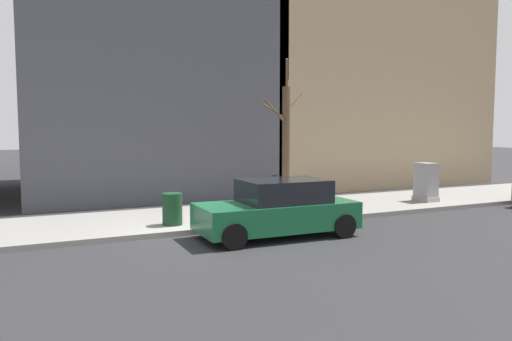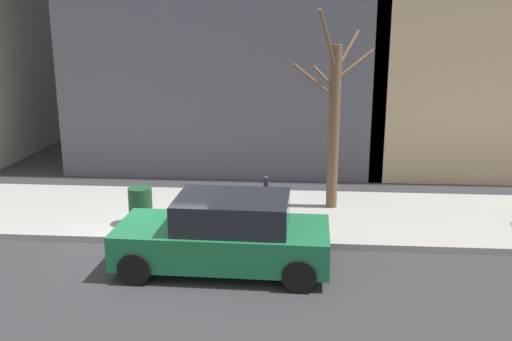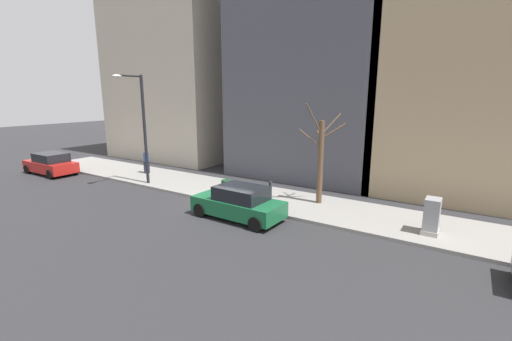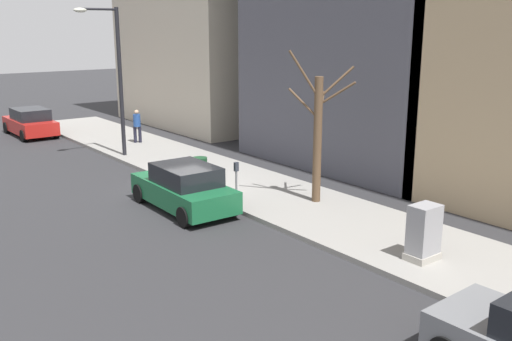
{
  "view_description": "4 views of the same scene",
  "coord_description": "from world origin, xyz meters",
  "px_view_note": "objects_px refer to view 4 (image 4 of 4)",
  "views": [
    {
      "loc": [
        -12.67,
        4.16,
        2.89
      ],
      "look_at": [
        0.5,
        -2.1,
        1.63
      ],
      "focal_mm": 35.0,
      "sensor_mm": 36.0,
      "label": 1
    },
    {
      "loc": [
        -11.69,
        -3.41,
        4.84
      ],
      "look_at": [
        1.96,
        -2.34,
        1.25
      ],
      "focal_mm": 40.0,
      "sensor_mm": 36.0,
      "label": 2
    },
    {
      "loc": [
        -13.04,
        -10.68,
        5.47
      ],
      "look_at": [
        1.2,
        -1.37,
        1.73
      ],
      "focal_mm": 24.0,
      "sensor_mm": 36.0,
      "label": 3
    },
    {
      "loc": [
        -10.16,
        -17.56,
        5.85
      ],
      "look_at": [
        1.73,
        -2.09,
        0.9
      ],
      "focal_mm": 40.0,
      "sensor_mm": 36.0,
      "label": 4
    }
  ],
  "objects_px": {
    "parked_car_red": "(30,123)",
    "utility_box": "(424,233)",
    "bare_tree": "(318,134)",
    "parking_meter": "(236,178)",
    "streetlamp": "(114,70)",
    "parked_car_green": "(184,188)",
    "pedestrian_near_meter": "(137,124)",
    "trash_bin": "(200,169)"
  },
  "relations": [
    {
      "from": "trash_bin",
      "to": "pedestrian_near_meter",
      "type": "distance_m",
      "value": 8.31
    },
    {
      "from": "parked_car_red",
      "to": "streetlamp",
      "type": "xyz_separation_m",
      "value": [
        1.44,
        -8.22,
        3.28
      ]
    },
    {
      "from": "parked_car_green",
      "to": "pedestrian_near_meter",
      "type": "xyz_separation_m",
      "value": [
        3.46,
        10.47,
        0.35
      ]
    },
    {
      "from": "parking_meter",
      "to": "utility_box",
      "type": "distance_m",
      "value": 6.88
    },
    {
      "from": "parked_car_green",
      "to": "parked_car_red",
      "type": "relative_size",
      "value": 1.01
    },
    {
      "from": "parking_meter",
      "to": "streetlamp",
      "type": "relative_size",
      "value": 0.21
    },
    {
      "from": "parked_car_red",
      "to": "bare_tree",
      "type": "relative_size",
      "value": 0.84
    },
    {
      "from": "utility_box",
      "to": "bare_tree",
      "type": "bearing_deg",
      "value": 76.0
    },
    {
      "from": "pedestrian_near_meter",
      "to": "utility_box",
      "type": "bearing_deg",
      "value": -67.76
    },
    {
      "from": "streetlamp",
      "to": "bare_tree",
      "type": "xyz_separation_m",
      "value": [
        2.33,
        -10.49,
        -1.59
      ]
    },
    {
      "from": "parking_meter",
      "to": "streetlamp",
      "type": "xyz_separation_m",
      "value": [
        -0.17,
        8.91,
        3.04
      ]
    },
    {
      "from": "bare_tree",
      "to": "streetlamp",
      "type": "bearing_deg",
      "value": 102.51
    },
    {
      "from": "parking_meter",
      "to": "trash_bin",
      "type": "xyz_separation_m",
      "value": [
        0.45,
        3.01,
        -0.38
      ]
    },
    {
      "from": "parked_car_green",
      "to": "streetlamp",
      "type": "distance_m",
      "value": 8.95
    },
    {
      "from": "streetlamp",
      "to": "bare_tree",
      "type": "distance_m",
      "value": 10.86
    },
    {
      "from": "utility_box",
      "to": "bare_tree",
      "type": "distance_m",
      "value": 5.64
    },
    {
      "from": "parked_car_red",
      "to": "parking_meter",
      "type": "distance_m",
      "value": 17.21
    },
    {
      "from": "parking_meter",
      "to": "trash_bin",
      "type": "bearing_deg",
      "value": 81.48
    },
    {
      "from": "parking_meter",
      "to": "bare_tree",
      "type": "height_order",
      "value": "bare_tree"
    },
    {
      "from": "parked_car_green",
      "to": "utility_box",
      "type": "relative_size",
      "value": 2.96
    },
    {
      "from": "parked_car_red",
      "to": "streetlamp",
      "type": "relative_size",
      "value": 0.65
    },
    {
      "from": "parked_car_red",
      "to": "streetlamp",
      "type": "height_order",
      "value": "streetlamp"
    },
    {
      "from": "streetlamp",
      "to": "parking_meter",
      "type": "bearing_deg",
      "value": -88.92
    },
    {
      "from": "parked_car_green",
      "to": "parked_car_red",
      "type": "height_order",
      "value": "same"
    },
    {
      "from": "streetlamp",
      "to": "utility_box",
      "type": "bearing_deg",
      "value": -86.3
    },
    {
      "from": "utility_box",
      "to": "trash_bin",
      "type": "relative_size",
      "value": 1.59
    },
    {
      "from": "parked_car_green",
      "to": "bare_tree",
      "type": "relative_size",
      "value": 0.85
    },
    {
      "from": "parked_car_red",
      "to": "trash_bin",
      "type": "bearing_deg",
      "value": -82.28
    },
    {
      "from": "parking_meter",
      "to": "pedestrian_near_meter",
      "type": "xyz_separation_m",
      "value": [
        1.87,
        11.18,
        0.11
      ]
    },
    {
      "from": "parked_car_red",
      "to": "streetlamp",
      "type": "bearing_deg",
      "value": -80.62
    },
    {
      "from": "trash_bin",
      "to": "parked_car_green",
      "type": "bearing_deg",
      "value": -131.56
    },
    {
      "from": "parked_car_green",
      "to": "utility_box",
      "type": "height_order",
      "value": "utility_box"
    },
    {
      "from": "streetlamp",
      "to": "bare_tree",
      "type": "relative_size",
      "value": 1.3
    },
    {
      "from": "parked_car_green",
      "to": "parked_car_red",
      "type": "distance_m",
      "value": 16.43
    },
    {
      "from": "parking_meter",
      "to": "parked_car_green",
      "type": "bearing_deg",
      "value": 156.06
    },
    {
      "from": "parking_meter",
      "to": "bare_tree",
      "type": "distance_m",
      "value": 3.04
    },
    {
      "from": "utility_box",
      "to": "parked_car_red",
      "type": "bearing_deg",
      "value": 95.87
    },
    {
      "from": "utility_box",
      "to": "streetlamp",
      "type": "bearing_deg",
      "value": 93.7
    },
    {
      "from": "parked_car_green",
      "to": "parking_meter",
      "type": "xyz_separation_m",
      "value": [
        1.59,
        -0.71,
        0.24
      ]
    },
    {
      "from": "parked_car_red",
      "to": "parking_meter",
      "type": "bearing_deg",
      "value": -85.21
    },
    {
      "from": "parked_car_red",
      "to": "utility_box",
      "type": "height_order",
      "value": "utility_box"
    },
    {
      "from": "parked_car_red",
      "to": "utility_box",
      "type": "distance_m",
      "value": 24.09
    }
  ]
}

